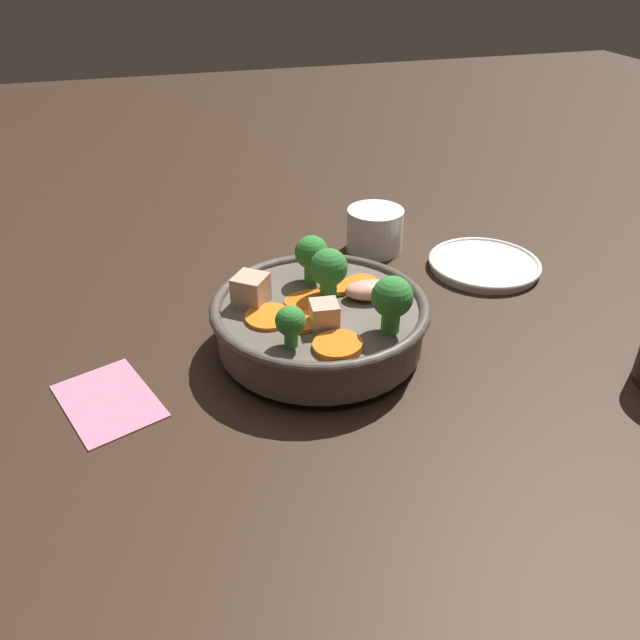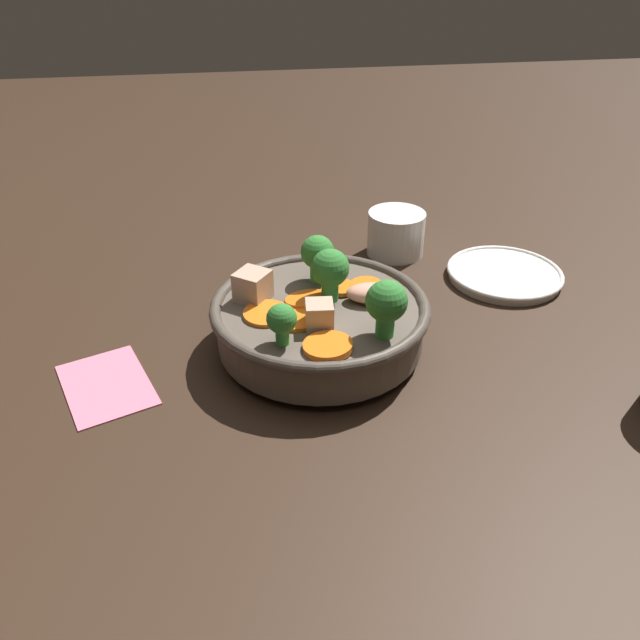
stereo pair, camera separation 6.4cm
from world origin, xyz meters
name	(u,v)px [view 1 (the left image)]	position (x,y,z in m)	size (l,w,h in m)	color
ground_plane	(320,348)	(0.00, 0.00, 0.00)	(3.00, 3.00, 0.00)	black
stirfry_bowl	(321,317)	(0.00, 0.00, 0.04)	(0.23, 0.23, 0.11)	#51473D
side_saucer	(484,264)	(-0.11, 0.26, 0.01)	(0.14, 0.14, 0.01)	white
tea_cup	(375,230)	(-0.21, 0.14, 0.03)	(0.08, 0.08, 0.06)	white
napkin	(108,400)	(0.03, -0.22, 0.00)	(0.13, 0.11, 0.00)	#D16B84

